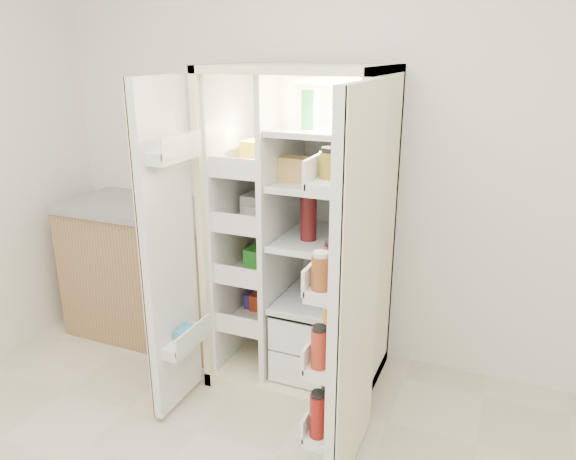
% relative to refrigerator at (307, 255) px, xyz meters
% --- Properties ---
extents(wall_back, '(4.00, 0.02, 2.70)m').
position_rel_refrigerator_xyz_m(wall_back, '(0.15, 0.35, 0.61)').
color(wall_back, white).
rests_on(wall_back, floor).
extents(refrigerator, '(0.92, 0.70, 1.80)m').
position_rel_refrigerator_xyz_m(refrigerator, '(0.00, 0.00, 0.00)').
color(refrigerator, beige).
rests_on(refrigerator, floor).
extents(freezer_door, '(0.15, 0.40, 1.72)m').
position_rel_refrigerator_xyz_m(freezer_door, '(-0.51, -0.60, 0.15)').
color(freezer_door, silver).
rests_on(freezer_door, floor).
extents(fridge_door, '(0.17, 0.58, 1.72)m').
position_rel_refrigerator_xyz_m(fridge_door, '(0.47, -0.70, 0.13)').
color(fridge_door, silver).
rests_on(fridge_door, floor).
extents(kitchen_counter, '(1.26, 0.67, 0.91)m').
position_rel_refrigerator_xyz_m(kitchen_counter, '(-1.07, 0.06, -0.29)').
color(kitchen_counter, '#94724A').
rests_on(kitchen_counter, floor).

